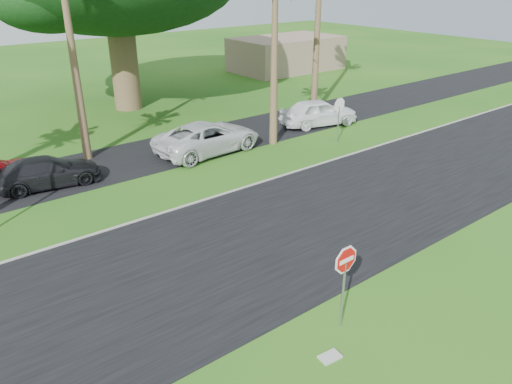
{
  "coord_description": "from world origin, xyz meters",
  "views": [
    {
      "loc": [
        -8.03,
        -10.15,
        8.91
      ],
      "look_at": [
        1.71,
        2.26,
        1.8
      ],
      "focal_mm": 35.0,
      "sensor_mm": 36.0,
      "label": 1
    }
  ],
  "objects": [
    {
      "name": "parking_strip",
      "position": [
        0.0,
        12.5,
        0.01
      ],
      "size": [
        120.0,
        5.0,
        0.02
      ],
      "primitive_type": "cube",
      "color": "black",
      "rests_on": "ground"
    },
    {
      "name": "road",
      "position": [
        0.0,
        2.0,
        0.01
      ],
      "size": [
        120.0,
        8.0,
        0.02
      ],
      "primitive_type": "cube",
      "color": "black",
      "rests_on": "ground"
    },
    {
      "name": "curb",
      "position": [
        0.0,
        6.05,
        0.03
      ],
      "size": [
        120.0,
        0.12,
        0.06
      ],
      "primitive_type": "cube",
      "color": "gray",
      "rests_on": "ground"
    },
    {
      "name": "building_far",
      "position": [
        24.0,
        26.0,
        1.5
      ],
      "size": [
        10.0,
        6.0,
        3.0
      ],
      "primitive_type": "cube",
      "color": "gray",
      "rests_on": "ground"
    },
    {
      "name": "stop_sign_far",
      "position": [
        12.0,
        8.0,
        1.77
      ],
      "size": [
        1.05,
        0.07,
        2.62
      ],
      "rotation": [
        0.0,
        0.0,
        3.14
      ],
      "color": "gray",
      "rests_on": "ground"
    },
    {
      "name": "stop_sign_near",
      "position": [
        0.5,
        -3.0,
        1.77
      ],
      "size": [
        1.05,
        0.07,
        2.62
      ],
      "color": "gray",
      "rests_on": "ground"
    },
    {
      "name": "car_minivan",
      "position": [
        5.37,
        10.98,
        0.81
      ],
      "size": [
        5.97,
        3.07,
        1.61
      ],
      "primitive_type": "imported",
      "rotation": [
        0.0,
        0.0,
        1.64
      ],
      "color": "silver",
      "rests_on": "ground"
    },
    {
      "name": "car_dark",
      "position": [
        -2.68,
        11.62,
        0.66
      ],
      "size": [
        4.78,
        2.46,
        1.33
      ],
      "primitive_type": "imported",
      "rotation": [
        0.0,
        0.0,
        1.44
      ],
      "color": "black",
      "rests_on": "ground"
    },
    {
      "name": "ground",
      "position": [
        0.0,
        0.0,
        0.0
      ],
      "size": [
        120.0,
        120.0,
        0.0
      ],
      "primitive_type": "plane",
      "color": "#205615",
      "rests_on": "ground"
    },
    {
      "name": "utility_slab",
      "position": [
        -0.6,
        -3.69,
        0.03
      ],
      "size": [
        0.58,
        0.41,
        0.06
      ],
      "primitive_type": "cube",
      "rotation": [
        0.0,
        0.0,
        -0.11
      ],
      "color": "#A5A59D",
      "rests_on": "ground"
    },
    {
      "name": "car_pickup",
      "position": [
        13.38,
        10.92,
        0.82
      ],
      "size": [
        5.13,
        3.07,
        1.63
      ],
      "primitive_type": "imported",
      "rotation": [
        0.0,
        0.0,
        1.32
      ],
      "color": "white",
      "rests_on": "ground"
    }
  ]
}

